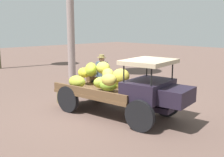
% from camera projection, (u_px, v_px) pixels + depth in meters
% --- Properties ---
extents(ground_plane, '(60.00, 60.00, 0.00)m').
position_uv_depth(ground_plane, '(106.00, 111.00, 8.96)').
color(ground_plane, brown).
extents(truck, '(4.62, 2.33, 1.88)m').
position_uv_depth(truck, '(123.00, 87.00, 8.38)').
color(truck, '#231B2B').
rests_on(truck, ground).
extents(farmer, '(0.54, 0.50, 1.75)m').
position_uv_depth(farmer, '(102.00, 74.00, 10.45)').
color(farmer, '#B6B9A5').
rests_on(farmer, ground).
extents(wooden_crate, '(0.63, 0.58, 0.52)m').
position_uv_depth(wooden_crate, '(66.00, 96.00, 9.87)').
color(wooden_crate, olive).
rests_on(wooden_crate, ground).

